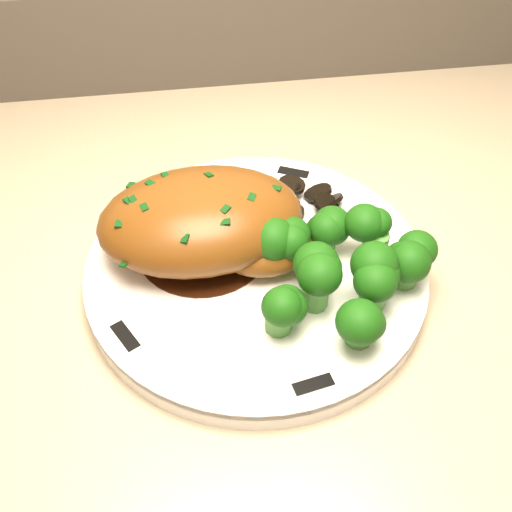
{
  "coord_description": "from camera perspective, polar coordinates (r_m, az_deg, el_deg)",
  "views": [
    {
      "loc": [
        0.37,
        1.3,
        1.24
      ],
      "look_at": [
        0.43,
        1.66,
        0.85
      ],
      "focal_mm": 45.0,
      "sensor_mm": 36.0,
      "label": 1
    }
  ],
  "objects": [
    {
      "name": "counter",
      "position": [
        0.95,
        -20.42,
        -20.07
      ],
      "size": [
        1.89,
        0.64,
        0.94
      ],
      "color": "#4F3424",
      "rests_on": "ground"
    },
    {
      "name": "plate",
      "position": [
        0.56,
        0.0,
        -1.4
      ],
      "size": [
        0.32,
        0.32,
        0.02
      ],
      "primitive_type": "cylinder",
      "rotation": [
        0.0,
        0.0,
        0.11
      ],
      "color": "white",
      "rests_on": "counter"
    },
    {
      "name": "rim_accent_0",
      "position": [
        0.64,
        3.34,
        7.41
      ],
      "size": [
        0.03,
        0.02,
        0.0
      ],
      "primitive_type": "cube",
      "rotation": [
        0.0,
        0.0,
        2.71
      ],
      "color": "black",
      "rests_on": "plate"
    },
    {
      "name": "rim_accent_1",
      "position": [
        0.61,
        -9.9,
        4.39
      ],
      "size": [
        0.03,
        0.03,
        0.0
      ],
      "primitive_type": "cube",
      "rotation": [
        0.0,
        0.0,
        3.96
      ],
      "color": "black",
      "rests_on": "plate"
    },
    {
      "name": "rim_accent_2",
      "position": [
        0.51,
        -11.56,
        -7.01
      ],
      "size": [
        0.02,
        0.03,
        0.0
      ],
      "primitive_type": "cube",
      "rotation": [
        0.0,
        0.0,
        5.22
      ],
      "color": "black",
      "rests_on": "plate"
    },
    {
      "name": "rim_accent_3",
      "position": [
        0.48,
        5.11,
        -11.33
      ],
      "size": [
        0.03,
        0.02,
        0.0
      ],
      "primitive_type": "cube",
      "rotation": [
        0.0,
        0.0,
        6.48
      ],
      "color": "black",
      "rests_on": "plate"
    },
    {
      "name": "rim_accent_4",
      "position": [
        0.56,
        13.01,
        -0.45
      ],
      "size": [
        0.01,
        0.03,
        0.0
      ],
      "primitive_type": "cube",
      "rotation": [
        0.0,
        0.0,
        7.73
      ],
      "color": "black",
      "rests_on": "plate"
    },
    {
      "name": "gravy_pool",
      "position": [
        0.56,
        -4.72,
        0.76
      ],
      "size": [
        0.12,
        0.12,
        0.0
      ],
      "primitive_type": "cylinder",
      "color": "black",
      "rests_on": "plate"
    },
    {
      "name": "chicken_breast",
      "position": [
        0.54,
        -4.26,
        2.95
      ],
      "size": [
        0.18,
        0.13,
        0.07
      ],
      "rotation": [
        0.0,
        0.0,
        0.05
      ],
      "color": "brown",
      "rests_on": "plate"
    },
    {
      "name": "mushroom_pile",
      "position": [
        0.58,
        2.22,
        3.35
      ],
      "size": [
        0.1,
        0.08,
        0.03
      ],
      "color": "black",
      "rests_on": "plate"
    },
    {
      "name": "broccoli_florets",
      "position": [
        0.51,
        7.53,
        -1.06
      ],
      "size": [
        0.14,
        0.13,
        0.05
      ],
      "rotation": [
        0.0,
        0.0,
        0.29
      ],
      "color": "#50933E",
      "rests_on": "plate"
    }
  ]
}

